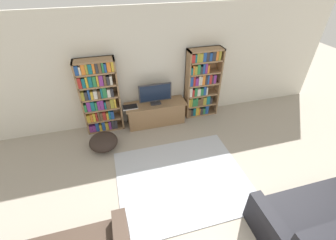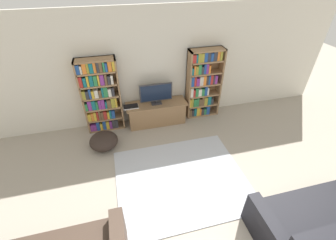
% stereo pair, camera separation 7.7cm
% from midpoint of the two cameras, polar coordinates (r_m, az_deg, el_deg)
% --- Properties ---
extents(wall_back, '(8.80, 0.06, 2.60)m').
position_cam_midpoint_polar(wall_back, '(5.19, -3.86, 13.07)').
color(wall_back, silver).
rests_on(wall_back, ground_plane).
extents(bookshelf_left, '(0.82, 0.30, 1.70)m').
position_cam_midpoint_polar(bookshelf_left, '(5.13, -17.42, 5.84)').
color(bookshelf_left, '#93704C').
rests_on(bookshelf_left, ground_plane).
extents(bookshelf_right, '(0.82, 0.30, 1.70)m').
position_cam_midpoint_polar(bookshelf_right, '(5.51, 7.96, 9.24)').
color(bookshelf_right, '#93704C').
rests_on(bookshelf_right, ground_plane).
extents(tv_stand, '(1.42, 0.46, 0.55)m').
position_cam_midpoint_polar(tv_stand, '(5.41, -3.51, 1.78)').
color(tv_stand, '#8E6B47').
rests_on(tv_stand, ground_plane).
extents(television, '(0.75, 0.16, 0.50)m').
position_cam_midpoint_polar(television, '(5.12, -3.70, 6.70)').
color(television, '#2D2D33').
rests_on(television, tv_stand).
extents(laptop, '(0.34, 0.21, 0.03)m').
position_cam_midpoint_polar(laptop, '(5.17, -10.02, 3.25)').
color(laptop, silver).
rests_on(laptop, tv_stand).
extents(area_rug, '(2.33, 1.96, 0.02)m').
position_cam_midpoint_polar(area_rug, '(4.28, 3.05, -14.58)').
color(area_rug, '#B2B7C1').
rests_on(area_rug, ground_plane).
extents(couch_right_sofa, '(1.84, 0.95, 0.88)m').
position_cam_midpoint_polar(couch_right_sofa, '(4.10, 34.31, -20.54)').
color(couch_right_sofa, black).
rests_on(couch_right_sofa, ground_plane).
extents(beanbag_ottoman, '(0.59, 0.59, 0.33)m').
position_cam_midpoint_polar(beanbag_ottoman, '(4.94, -16.49, -5.35)').
color(beanbag_ottoman, '#2D231E').
rests_on(beanbag_ottoman, ground_plane).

